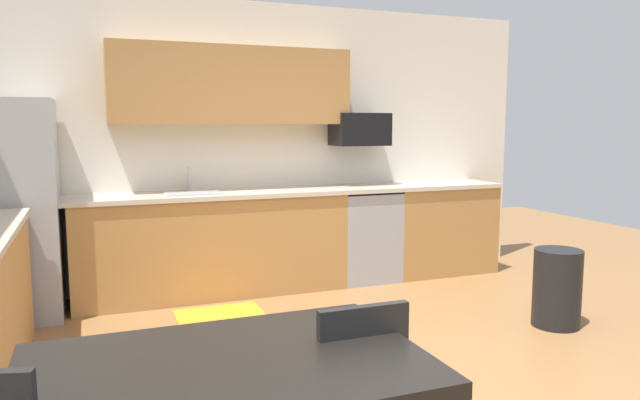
{
  "coord_description": "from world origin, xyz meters",
  "views": [
    {
      "loc": [
        -1.57,
        -3.02,
        1.55
      ],
      "look_at": [
        0.0,
        1.0,
        1.0
      ],
      "focal_mm": 33.49,
      "sensor_mm": 36.0,
      "label": 1
    }
  ],
  "objects_px": {
    "oven_range": "(363,234)",
    "trash_bin": "(557,288)",
    "microwave": "(360,129)",
    "dining_table": "(226,378)",
    "refrigerator": "(7,210)"
  },
  "relations": [
    {
      "from": "dining_table",
      "to": "trash_bin",
      "type": "bearing_deg",
      "value": 27.68
    },
    {
      "from": "refrigerator",
      "to": "dining_table",
      "type": "height_order",
      "value": "refrigerator"
    },
    {
      "from": "dining_table",
      "to": "trash_bin",
      "type": "relative_size",
      "value": 2.33
    },
    {
      "from": "refrigerator",
      "to": "microwave",
      "type": "relative_size",
      "value": 3.23
    },
    {
      "from": "refrigerator",
      "to": "dining_table",
      "type": "relative_size",
      "value": 1.25
    },
    {
      "from": "microwave",
      "to": "oven_range",
      "type": "bearing_deg",
      "value": -90.0
    },
    {
      "from": "trash_bin",
      "to": "microwave",
      "type": "bearing_deg",
      "value": 111.93
    },
    {
      "from": "refrigerator",
      "to": "oven_range",
      "type": "height_order",
      "value": "refrigerator"
    },
    {
      "from": "refrigerator",
      "to": "dining_table",
      "type": "bearing_deg",
      "value": -72.62
    },
    {
      "from": "dining_table",
      "to": "refrigerator",
      "type": "bearing_deg",
      "value": 107.38
    },
    {
      "from": "refrigerator",
      "to": "microwave",
      "type": "height_order",
      "value": "refrigerator"
    },
    {
      "from": "oven_range",
      "to": "microwave",
      "type": "bearing_deg",
      "value": 90.0
    },
    {
      "from": "dining_table",
      "to": "trash_bin",
      "type": "distance_m",
      "value": 3.3
    },
    {
      "from": "oven_range",
      "to": "dining_table",
      "type": "bearing_deg",
      "value": -122.34
    },
    {
      "from": "oven_range",
      "to": "trash_bin",
      "type": "distance_m",
      "value": 2.0
    }
  ]
}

